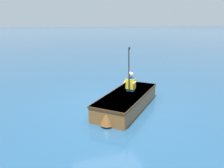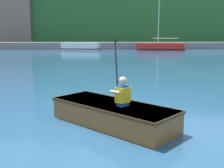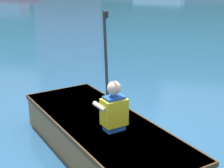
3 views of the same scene
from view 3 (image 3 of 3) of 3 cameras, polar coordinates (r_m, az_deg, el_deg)
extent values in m
plane|color=navy|center=(5.10, 0.07, -9.18)|extent=(300.00, 300.00, 0.00)
cube|color=brown|center=(4.60, -1.59, -9.00)|extent=(2.83, 2.79, 0.49)
cube|color=#432A13|center=(4.51, -1.61, -6.56)|extent=(2.88, 2.85, 0.06)
cube|color=#432A13|center=(4.51, -1.61, -6.68)|extent=(2.40, 2.37, 0.02)
cone|color=brown|center=(5.75, -8.54, -3.11)|extent=(0.52, 0.52, 0.44)
cube|color=brown|center=(4.34, -0.16, -7.86)|extent=(0.81, 0.82, 0.03)
cube|color=#1E4CA5|center=(4.17, 0.35, -4.90)|extent=(0.28, 0.28, 0.44)
cube|color=yellow|center=(4.16, 0.35, -4.65)|extent=(0.35, 0.35, 0.33)
sphere|color=beige|center=(4.05, 0.36, -0.67)|extent=(0.17, 0.17, 0.17)
cylinder|color=beige|center=(4.28, 1.44, -2.99)|extent=(0.23, 0.22, 0.06)
cylinder|color=beige|center=(4.14, -2.07, -3.78)|extent=(0.23, 0.22, 0.06)
cylinder|color=#232328|center=(4.15, -0.94, 2.33)|extent=(0.12, 0.12, 1.41)
cylinder|color=black|center=(4.01, -0.99, 11.46)|extent=(0.05, 0.05, 0.08)
camera|label=1|loc=(9.63, -35.03, 16.93)|focal=35.00mm
camera|label=2|loc=(2.54, -128.78, -20.77)|focal=45.00mm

